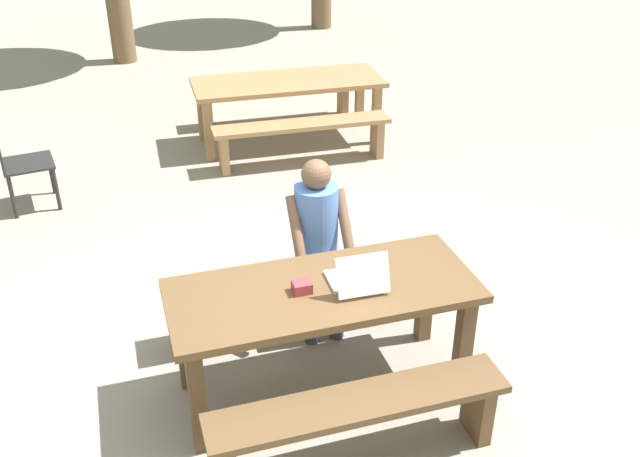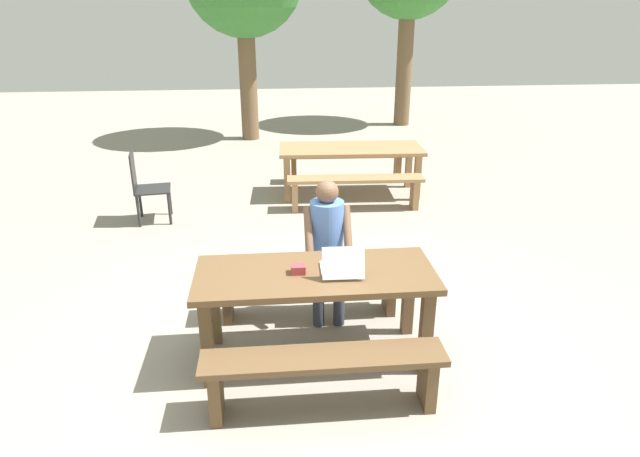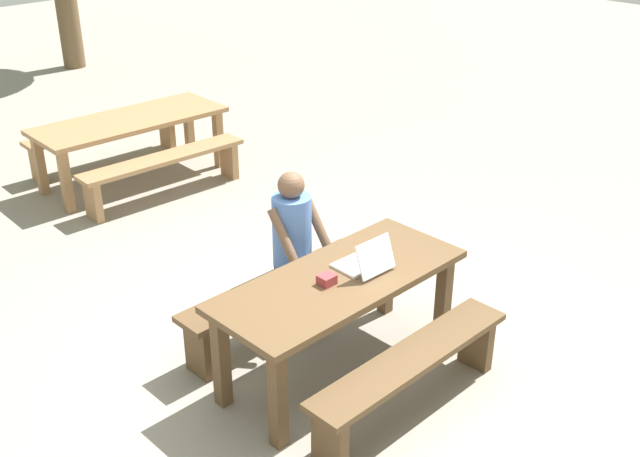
{
  "view_description": "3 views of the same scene",
  "coord_description": "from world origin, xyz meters",
  "px_view_note": "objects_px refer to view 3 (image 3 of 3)",
  "views": [
    {
      "loc": [
        -1.05,
        -3.31,
        3.1
      ],
      "look_at": [
        0.06,
        0.25,
        1.01
      ],
      "focal_mm": 40.22,
      "sensor_mm": 36.0,
      "label": 1
    },
    {
      "loc": [
        -0.32,
        -3.73,
        2.64
      ],
      "look_at": [
        0.06,
        0.25,
        1.01
      ],
      "focal_mm": 31.08,
      "sensor_mm": 36.0,
      "label": 2
    },
    {
      "loc": [
        -3.19,
        -3.08,
        3.33
      ],
      "look_at": [
        0.06,
        0.25,
        1.01
      ],
      "focal_mm": 43.1,
      "sensor_mm": 36.0,
      "label": 3
    }
  ],
  "objects_px": {
    "picnic_table_front": "(340,292)",
    "small_pouch": "(327,280)",
    "laptop": "(365,261)",
    "person_seated": "(296,241)",
    "picnic_table_mid": "(130,127)"
  },
  "relations": [
    {
      "from": "picnic_table_front",
      "to": "small_pouch",
      "type": "height_order",
      "value": "small_pouch"
    },
    {
      "from": "laptop",
      "to": "person_seated",
      "type": "height_order",
      "value": "person_seated"
    },
    {
      "from": "small_pouch",
      "to": "person_seated",
      "type": "distance_m",
      "value": 0.68
    },
    {
      "from": "person_seated",
      "to": "small_pouch",
      "type": "bearing_deg",
      "value": -115.05
    },
    {
      "from": "picnic_table_front",
      "to": "laptop",
      "type": "height_order",
      "value": "laptop"
    },
    {
      "from": "picnic_table_front",
      "to": "person_seated",
      "type": "height_order",
      "value": "person_seated"
    },
    {
      "from": "picnic_table_front",
      "to": "person_seated",
      "type": "distance_m",
      "value": 0.63
    },
    {
      "from": "person_seated",
      "to": "picnic_table_front",
      "type": "bearing_deg",
      "value": -104.48
    },
    {
      "from": "small_pouch",
      "to": "picnic_table_mid",
      "type": "bearing_deg",
      "value": 76.15
    },
    {
      "from": "picnic_table_front",
      "to": "person_seated",
      "type": "bearing_deg",
      "value": 75.52
    },
    {
      "from": "laptop",
      "to": "small_pouch",
      "type": "height_order",
      "value": "laptop"
    },
    {
      "from": "picnic_table_mid",
      "to": "picnic_table_front",
      "type": "bearing_deg",
      "value": -99.86
    },
    {
      "from": "picnic_table_front",
      "to": "picnic_table_mid",
      "type": "height_order",
      "value": "picnic_table_front"
    },
    {
      "from": "laptop",
      "to": "small_pouch",
      "type": "distance_m",
      "value": 0.33
    },
    {
      "from": "small_pouch",
      "to": "picnic_table_mid",
      "type": "height_order",
      "value": "small_pouch"
    }
  ]
}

